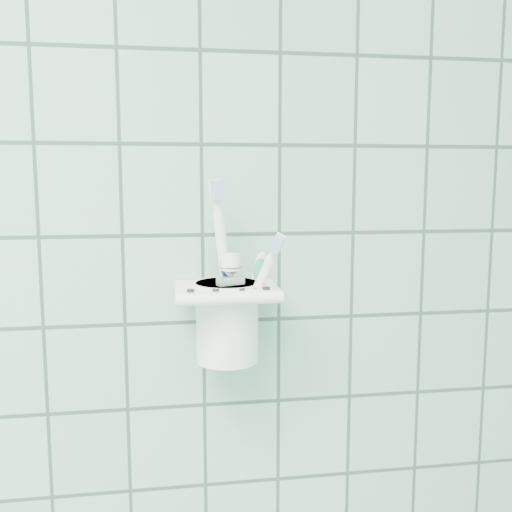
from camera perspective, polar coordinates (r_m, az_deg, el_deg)
The scene contains 6 objects.
holder_bracket at distance 0.71m, azimuth -3.04°, elevation -3.63°, with size 0.12×0.10×0.04m.
cup at distance 0.72m, azimuth -2.90°, elevation -6.26°, with size 0.09×0.09×0.10m.
toothbrush_pink at distance 0.71m, azimuth -2.26°, elevation -1.09°, with size 0.04×0.02×0.22m.
toothbrush_blue at distance 0.71m, azimuth -1.71°, elevation -1.24°, with size 0.06×0.07×0.21m.
toothbrush_orange at distance 0.72m, azimuth -2.76°, elevation -2.62°, with size 0.06×0.07×0.17m.
toothpaste_tube at distance 0.69m, azimuth -2.63°, elevation -4.31°, with size 0.04×0.04×0.13m.
Camera 1 is at (0.57, 0.46, 1.44)m, focal length 40.00 mm.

